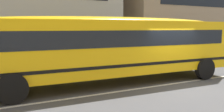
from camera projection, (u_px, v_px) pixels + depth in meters
ground_plane at (172, 84)px, 10.79m from camera, size 400.00×400.00×0.00m
sidewalk_far at (104, 63)px, 16.99m from camera, size 120.00×3.00×0.01m
lane_centreline at (172, 84)px, 10.79m from camera, size 110.00×0.16×0.01m
school_bus at (108, 44)px, 10.69m from camera, size 13.60×3.51×3.02m
parked_car_green_end_of_row at (223, 49)px, 18.83m from camera, size 3.97×2.01×1.64m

